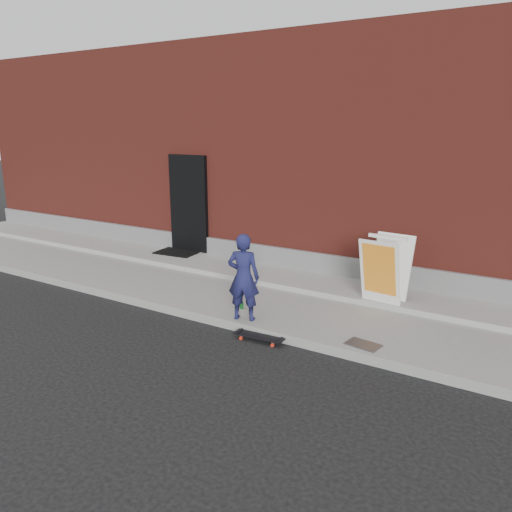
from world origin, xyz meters
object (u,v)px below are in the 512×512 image
Objects in this scene: child at (243,277)px; skateboard at (259,337)px; pizza_sign at (385,269)px; soda_can at (242,305)px.

skateboard is (0.49, -0.32, -0.78)m from child.
pizza_sign is 2.52m from soda_can.
soda_can reaches higher than skateboard.
pizza_sign is 9.93× the size of soda_can.
soda_can is (-2.01, -1.40, -0.61)m from pizza_sign.
pizza_sign reaches higher than soda_can.
child is at bearing -52.50° from soda_can.
soda_can is at bearing 138.11° from skateboard.
pizza_sign is (1.72, 1.77, -0.04)m from child.
skateboard is at bearing 129.10° from child.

